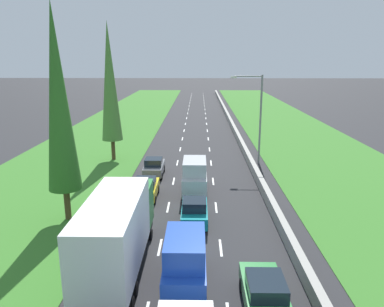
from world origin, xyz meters
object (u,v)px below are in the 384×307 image
blue_van_centre_lane (185,262)px  silver_van_centre_lane_fourth (195,176)px  poplar_tree_second (58,99)px  street_light_mast (257,113)px  grey_hatchback_left_lane (154,167)px  white_box_truck_left_lane (118,232)px  poplar_tree_third (110,82)px  green_sedan_right_lane (265,295)px  teal_hatchback_centre_lane (194,211)px  yellow_hatchback_left_lane (146,188)px

blue_van_centre_lane → silver_van_centre_lane_fourth: (0.29, 13.04, 0.00)m
poplar_tree_second → street_light_mast: (14.64, 14.26, -2.85)m
grey_hatchback_left_lane → poplar_tree_second: poplar_tree_second is taller
white_box_truck_left_lane → street_light_mast: size_ratio=1.04×
blue_van_centre_lane → poplar_tree_third: poplar_tree_third is taller
blue_van_centre_lane → green_sedan_right_lane: bearing=-25.2°
green_sedan_right_lane → teal_hatchback_centre_lane: size_ratio=1.15×
white_box_truck_left_lane → poplar_tree_third: poplar_tree_third is taller
poplar_tree_third → street_light_mast: size_ratio=1.58×
teal_hatchback_centre_lane → poplar_tree_third: (-8.85, 15.86, 7.32)m
silver_van_centre_lane_fourth → poplar_tree_third: bearing=131.1°
green_sedan_right_lane → yellow_hatchback_left_lane: size_ratio=1.15×
yellow_hatchback_left_lane → green_sedan_right_lane: bearing=-62.6°
grey_hatchback_left_lane → street_light_mast: size_ratio=0.43×
yellow_hatchback_left_lane → poplar_tree_second: (-4.73, -3.94, 7.24)m
blue_van_centre_lane → poplar_tree_third: 25.55m
green_sedan_right_lane → poplar_tree_third: size_ratio=0.32×
yellow_hatchback_left_lane → silver_van_centre_lane_fourth: bearing=20.1°
green_sedan_right_lane → teal_hatchback_centre_lane: bearing=109.3°
yellow_hatchback_left_lane → poplar_tree_third: 14.50m
silver_van_centre_lane_fourth → grey_hatchback_left_lane: silver_van_centre_lane_fourth is taller
green_sedan_right_lane → poplar_tree_second: poplar_tree_second is taller
poplar_tree_second → poplar_tree_third: size_ratio=0.99×
white_box_truck_left_lane → blue_van_centre_lane: white_box_truck_left_lane is taller
green_sedan_right_lane → poplar_tree_second: bearing=141.2°
silver_van_centre_lane_fourth → blue_van_centre_lane: bearing=-91.3°
blue_van_centre_lane → grey_hatchback_left_lane: blue_van_centre_lane is taller
teal_hatchback_centre_lane → silver_van_centre_lane_fourth: 5.80m
silver_van_centre_lane_fourth → poplar_tree_third: 14.99m
teal_hatchback_centre_lane → poplar_tree_second: (-8.52, 0.48, 7.24)m
street_light_mast → silver_van_centre_lane_fourth: bearing=-124.6°
blue_van_centre_lane → silver_van_centre_lane_fourth: bearing=88.7°
teal_hatchback_centre_lane → silver_van_centre_lane_fourth: size_ratio=0.80×
grey_hatchback_left_lane → yellow_hatchback_left_lane: bearing=-89.5°
yellow_hatchback_left_lane → poplar_tree_third: poplar_tree_third is taller
silver_van_centre_lane_fourth → poplar_tree_second: (-8.47, -5.30, 6.68)m
teal_hatchback_centre_lane → grey_hatchback_left_lane: same height
poplar_tree_second → green_sedan_right_lane: bearing=-38.8°
teal_hatchback_centre_lane → yellow_hatchback_left_lane: bearing=130.7°
poplar_tree_third → poplar_tree_second: bearing=-88.8°
teal_hatchback_centre_lane → street_light_mast: bearing=67.4°
green_sedan_right_lane → grey_hatchback_left_lane: 20.38m
blue_van_centre_lane → yellow_hatchback_left_lane: (-3.45, 11.68, -0.56)m
yellow_hatchback_left_lane → blue_van_centre_lane: bearing=-73.5°
poplar_tree_second → street_light_mast: poplar_tree_second is taller
grey_hatchback_left_lane → teal_hatchback_centre_lane: bearing=-69.4°
green_sedan_right_lane → poplar_tree_second: 16.61m
yellow_hatchback_left_lane → silver_van_centre_lane_fourth: (3.74, 1.37, 0.56)m
white_box_truck_left_lane → blue_van_centre_lane: (3.40, -1.44, -0.78)m
white_box_truck_left_lane → grey_hatchback_left_lane: (-0.11, 16.09, -1.35)m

